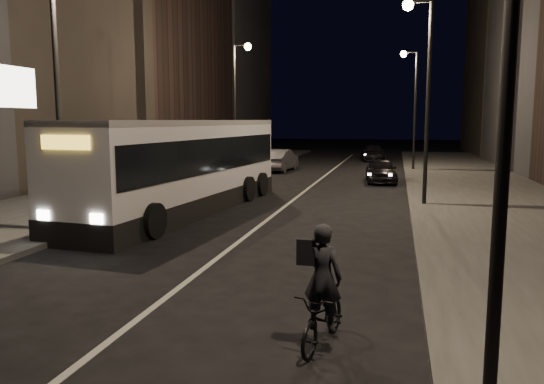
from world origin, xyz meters
The scene contains 13 objects.
ground centered at (0.00, 0.00, 0.00)m, with size 180.00×180.00×0.00m, color black.
sidewalk_right centered at (8.50, 14.00, 0.08)m, with size 7.00×70.00×0.16m, color #31312F.
sidewalk_left centered at (-8.50, 14.00, 0.08)m, with size 7.00×70.00×0.16m, color #31312F.
building_row_left centered at (-16.00, 28.50, 11.00)m, with size 8.00×61.00×22.00m, color black.
streetlight_right_mid centered at (5.33, 12.00, 5.36)m, with size 1.20×0.44×8.12m.
streetlight_right_far centered at (5.33, 28.00, 5.36)m, with size 1.20×0.44×8.12m.
streetlight_left_near centered at (-5.33, 4.00, 5.36)m, with size 1.20×0.44×8.12m.
streetlight_left_far centered at (-5.33, 22.00, 5.36)m, with size 1.20×0.44×8.12m.
city_bus centered at (-3.60, 8.82, 1.94)m, with size 4.03×13.38×3.56m.
cyclist_on_bicycle centered at (3.40, -2.40, 0.67)m, with size 0.95×1.84×2.02m.
car_near centered at (3.60, 20.51, 0.70)m, with size 1.64×4.08×1.39m, color black.
car_mid centered at (-3.54, 25.84, 0.77)m, with size 1.64×4.69×1.55m, color #373739.
car_far centered at (2.42, 37.07, 0.69)m, with size 1.92×4.73×1.37m, color black.
Camera 1 is at (4.44, -10.33, 3.56)m, focal length 35.00 mm.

